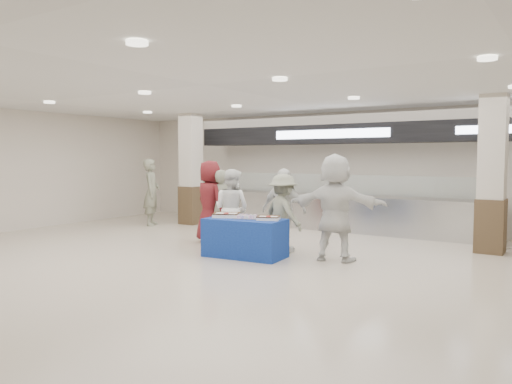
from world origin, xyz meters
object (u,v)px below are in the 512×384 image
Objects in this scene: soldier_a at (221,207)px; sheet_cake_right at (268,218)px; civilian_maroon at (210,202)px; chef_tall at (232,209)px; sheet_cake_left at (226,215)px; chef_short at (284,210)px; cupcake_tray at (247,217)px; soldier_b at (283,214)px; display_table at (245,238)px; soldier_bg at (152,192)px; civilian_white at (335,208)px.

sheet_cake_right is at bearing 134.14° from soldier_a.
civilian_maroon is 0.87m from chef_tall.
sheet_cake_left is 0.72m from chef_tall.
chef_short is at bearing 46.54° from sheet_cake_left.
cupcake_tray is 1.01m from chef_tall.
soldier_b is (0.41, 0.70, 0.02)m from cupcake_tray.
display_table is at bearing 82.79° from soldier_b.
sheet_cake_left is at bearing 46.53° from chef_short.
soldier_b is at bearing 152.63° from soldier_a.
cupcake_tray reaches higher than display_table.
soldier_bg is at bearing -1.70° from civilian_maroon.
sheet_cake_left is at bearing -174.44° from sheet_cake_right.
soldier_a is 1.70m from chef_short.
cupcake_tray is at bearing 57.28° from display_table.
chef_tall is 0.99× the size of chef_short.
civilian_maroon is (-1.16, 0.92, 0.13)m from sheet_cake_left.
soldier_a is (-1.33, 0.96, 0.46)m from display_table.
sheet_cake_left is 1.14× the size of cupcake_tray.
sheet_cake_right is at bearing 155.89° from chef_tall.
civilian_maroon is at bearing 144.58° from display_table.
soldier_b is at bearing 59.96° from cupcake_tray.
sheet_cake_right is at bearing 179.57° from civilian_maroon.
soldier_a is 0.99× the size of chef_tall.
chef_short is at bearing -160.30° from civilian_maroon.
display_table is at bearing 12.18° from civilian_white.
chef_tall is at bearing 143.35° from cupcake_tray.
civilian_maroon is at bearing -11.04° from soldier_a.
sheet_cake_right is 1.28m from civilian_white.
chef_short reaches higher than soldier_b.
soldier_bg is (-5.25, 1.54, 0.14)m from soldier_b.
sheet_cake_right is at bearing 6.88° from cupcake_tray.
display_table is 0.96× the size of soldier_b.
sheet_cake_right reaches higher than cupcake_tray.
soldier_b is at bearing -163.83° from civilian_maroon.
sheet_cake_left is 1.30m from soldier_a.
soldier_a is at bearing 132.33° from sheet_cake_left.
soldier_b is (-0.05, 0.65, 0.01)m from sheet_cake_right.
soldier_a is 3.74m from soldier_bg.
soldier_bg reaches higher than civilian_maroon.
sheet_cake_right is (0.93, 0.09, -0.01)m from sheet_cake_left.
cupcake_tray is 0.26× the size of civilian_white.
cupcake_tray is 0.81m from soldier_b.
cupcake_tray is (-0.46, -0.06, -0.01)m from sheet_cake_right.
soldier_a reaches higher than sheet_cake_left.
chef_tall is at bearing -177.79° from civilian_maroon.
chef_short is (0.82, 0.87, 0.06)m from sheet_cake_left.
display_table is 0.92× the size of chef_tall.
soldier_b is (0.43, 0.74, 0.43)m from display_table.
civilian_maroon is at bearing 158.37° from sheet_cake_right.
sheet_cake_left is at bearing 162.72° from civilian_maroon.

